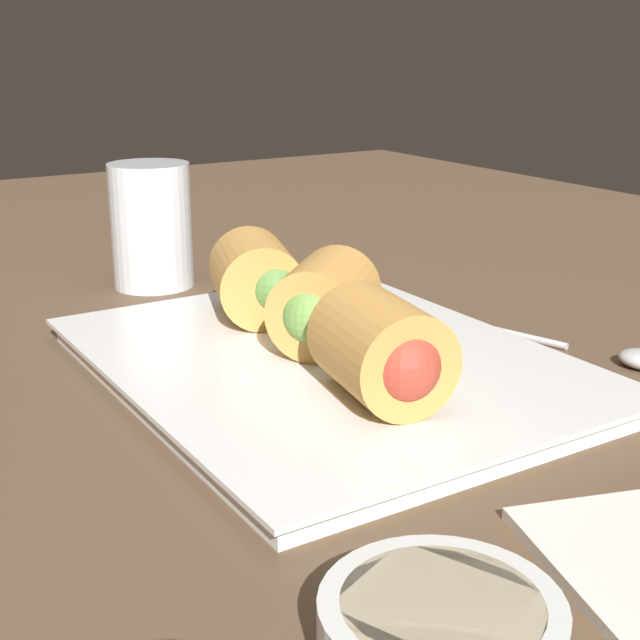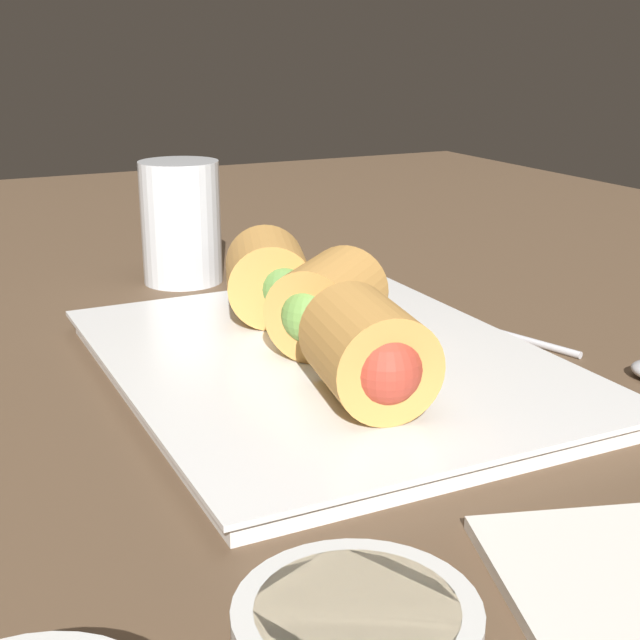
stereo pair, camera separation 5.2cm
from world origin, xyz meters
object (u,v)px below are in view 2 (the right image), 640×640
Objects in this scene: drinking_glass at (181,222)px; spoon at (621,362)px; serving_plate at (320,367)px; napkin at (606,585)px.

spoon is at bearing -150.86° from drinking_glass.
napkin is (-24.50, -0.07, -0.46)cm from serving_plate.
spoon is at bearing -111.62° from serving_plate.
drinking_glass is at bearing 29.14° from spoon.
serving_plate is 18.97cm from spoon.
spoon is at bearing -45.09° from napkin.
napkin is at bearing -179.34° from drinking_glass.
drinking_glass reaches higher than spoon.
drinking_glass is (32.55, 18.14, 4.60)cm from spoon.
drinking_glass is (25.56, 0.51, 4.36)cm from serving_plate.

